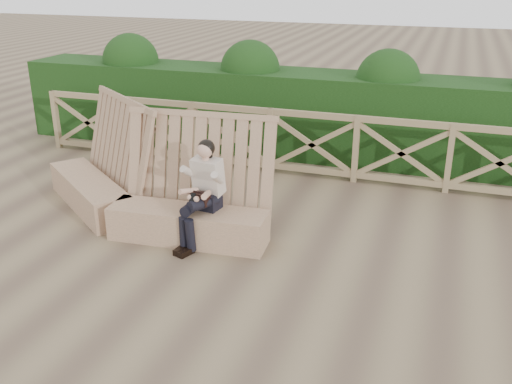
% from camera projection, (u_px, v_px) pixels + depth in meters
% --- Properties ---
extents(ground, '(60.00, 60.00, 0.00)m').
position_uv_depth(ground, '(235.00, 277.00, 6.45)').
color(ground, brown).
rests_on(ground, ground).
extents(bench, '(3.80, 1.86, 1.57)m').
position_uv_depth(bench, '(140.00, 194.00, 7.74)').
color(bench, '#84644B').
rests_on(bench, ground).
extents(woman, '(0.43, 0.81, 1.32)m').
position_uv_depth(woman, '(203.00, 189.00, 7.02)').
color(woman, black).
rests_on(woman, ground).
extents(guardrail, '(10.10, 0.09, 1.10)m').
position_uv_depth(guardrail, '(312.00, 145.00, 9.31)').
color(guardrail, olive).
rests_on(guardrail, ground).
extents(hedge, '(12.00, 1.20, 1.50)m').
position_uv_depth(hedge, '(328.00, 116.00, 10.29)').
color(hedge, black).
rests_on(hedge, ground).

